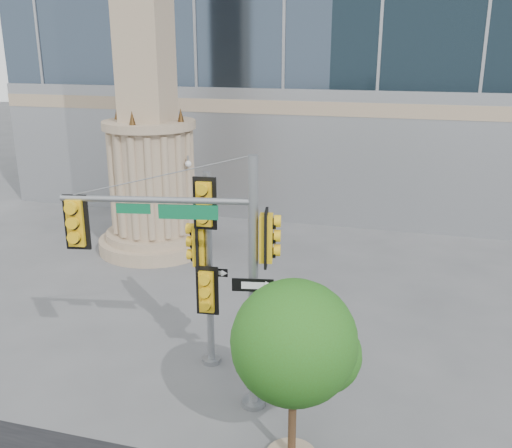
# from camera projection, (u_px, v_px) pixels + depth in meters

# --- Properties ---
(ground) EXTENTS (120.00, 120.00, 0.00)m
(ground) POSITION_uv_depth(u_px,v_px,m) (226.00, 401.00, 13.07)
(ground) COLOR #545456
(ground) RESTS_ON ground
(monument) EXTENTS (4.40, 4.40, 16.60)m
(monument) POSITION_uv_depth(u_px,v_px,m) (148.00, 109.00, 21.23)
(monument) COLOR tan
(monument) RESTS_ON ground
(main_signal_pole) EXTENTS (4.41, 1.22, 5.73)m
(main_signal_pole) POSITION_uv_depth(u_px,v_px,m) (204.00, 257.00, 11.95)
(main_signal_pole) COLOR slate
(main_signal_pole) RESTS_ON ground
(secondary_signal_pole) EXTENTS (0.89, 0.65, 5.00)m
(secondary_signal_pole) POSITION_uv_depth(u_px,v_px,m) (205.00, 257.00, 13.71)
(secondary_signal_pole) COLOR slate
(secondary_signal_pole) RESTS_ON ground
(street_tree) EXTENTS (2.42, 2.36, 3.77)m
(street_tree) POSITION_uv_depth(u_px,v_px,m) (296.00, 347.00, 10.51)
(street_tree) COLOR tan
(street_tree) RESTS_ON ground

